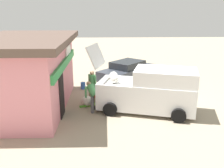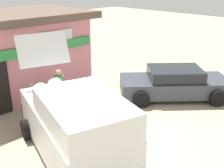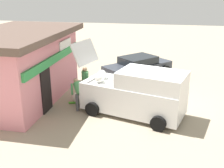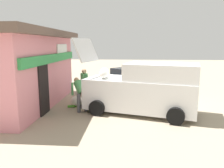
# 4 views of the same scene
# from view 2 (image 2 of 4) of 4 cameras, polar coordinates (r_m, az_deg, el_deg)

# --- Properties ---
(ground_plane) EXTENTS (60.00, 60.00, 0.00)m
(ground_plane) POSITION_cam_2_polar(r_m,az_deg,el_deg) (8.46, 0.09, -12.57)
(ground_plane) COLOR tan
(storefront_bar) EXTENTS (7.12, 4.36, 3.36)m
(storefront_bar) POSITION_cam_2_polar(r_m,az_deg,el_deg) (12.39, -21.26, 5.73)
(storefront_bar) COLOR pink
(storefront_bar) RESTS_ON ground_plane
(delivery_van) EXTENTS (3.06, 5.08, 3.00)m
(delivery_van) POSITION_cam_2_polar(r_m,az_deg,el_deg) (7.55, -7.66, -8.33)
(delivery_van) COLOR white
(delivery_van) RESTS_ON ground_plane
(parked_sedan) EXTENTS (4.41, 4.21, 1.25)m
(parked_sedan) POSITION_cam_2_polar(r_m,az_deg,el_deg) (11.74, 12.58, 0.13)
(parked_sedan) COLOR #383D47
(parked_sedan) RESTS_ON ground_plane
(vendor_standing) EXTENTS (0.48, 0.48, 1.62)m
(vendor_standing) POSITION_cam_2_polar(r_m,az_deg,el_deg) (10.28, -10.66, -0.73)
(vendor_standing) COLOR #726047
(vendor_standing) RESTS_ON ground_plane
(customer_bending) EXTENTS (0.69, 0.68, 1.37)m
(customer_bending) POSITION_cam_2_polar(r_m,az_deg,el_deg) (9.70, -16.51, -3.34)
(customer_bending) COLOR #4C4C51
(customer_bending) RESTS_ON ground_plane
(unloaded_banana_pile) EXTENTS (0.85, 0.83, 0.46)m
(unloaded_banana_pile) POSITION_cam_2_polar(r_m,az_deg,el_deg) (10.49, -13.57, -4.83)
(unloaded_banana_pile) COLOR silver
(unloaded_banana_pile) RESTS_ON ground_plane
(paint_bucket) EXTENTS (0.28, 0.28, 0.41)m
(paint_bucket) POSITION_cam_2_polar(r_m,az_deg,el_deg) (12.22, -3.92, -0.56)
(paint_bucket) COLOR blue
(paint_bucket) RESTS_ON ground_plane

